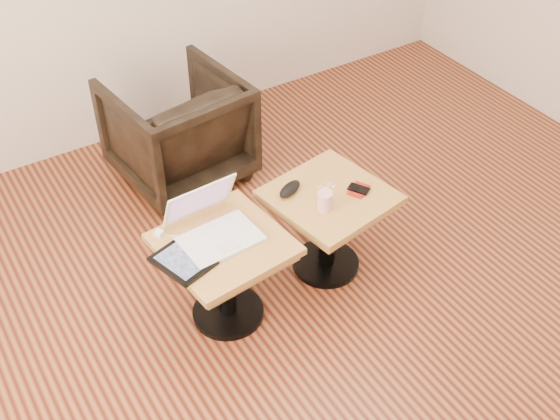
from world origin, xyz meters
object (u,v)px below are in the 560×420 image
side_table_right (329,213)px  striped_cup (325,201)px  armchair (178,130)px  laptop (213,227)px  side_table_left (225,261)px

side_table_right → striped_cup: 0.20m
armchair → laptop: bearing=67.2°
side_table_left → armchair: armchair is taller
side_table_left → striped_cup: size_ratio=6.27×
striped_cup → armchair: 1.22m
side_table_right → striped_cup: (-0.08, -0.08, 0.17)m
laptop → side_table_right: bearing=-7.1°
side_table_right → armchair: armchair is taller
side_table_left → armchair: (0.30, 1.13, -0.04)m
side_table_right → striped_cup: bearing=-148.0°
side_table_left → striped_cup: striped_cup is taller
laptop → armchair: laptop is taller
striped_cup → side_table_right: bearing=41.9°
side_table_left → laptop: (-0.01, 0.06, 0.17)m
striped_cup → armchair: size_ratio=0.13×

